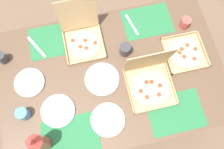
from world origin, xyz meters
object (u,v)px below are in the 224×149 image
at_px(plate_near_left, 102,79).
at_px(cup_red, 23,114).
at_px(soda_bottle, 39,143).
at_px(pizza_box_corner_left, 83,38).
at_px(plate_far_left, 29,83).
at_px(pizza_box_corner_right, 150,82).
at_px(cup_dark, 125,50).
at_px(plate_middle, 108,119).
at_px(cup_spare, 2,58).
at_px(cup_clear_left, 185,23).
at_px(plate_far_right, 58,111).
at_px(pizza_box_edge_far, 185,53).

height_order(plate_near_left, cup_red, cup_red).
bearing_deg(cup_red, soda_bottle, -64.28).
bearing_deg(pizza_box_corner_left, cup_red, -136.87).
xyz_separation_m(plate_far_left, soda_bottle, (0.05, -0.42, 0.12)).
bearing_deg(pizza_box_corner_left, pizza_box_corner_right, -48.15).
relative_size(pizza_box_corner_right, soda_bottle, 1.04).
relative_size(plate_far_left, cup_dark, 2.20).
height_order(pizza_box_corner_right, plate_middle, pizza_box_corner_right).
bearing_deg(cup_spare, cup_clear_left, -0.90).
xyz_separation_m(pizza_box_corner_left, plate_far_left, (-0.42, -0.23, -0.04)).
bearing_deg(plate_near_left, cup_spare, 155.58).
bearing_deg(plate_near_left, plate_far_right, -155.49).
bearing_deg(soda_bottle, cup_red, 115.72).
relative_size(pizza_box_corner_right, plate_near_left, 1.43).
relative_size(pizza_box_edge_far, plate_far_right, 1.26).
distance_m(plate_far_left, plate_far_right, 0.28).
distance_m(pizza_box_corner_left, cup_spare, 0.57).
bearing_deg(plate_middle, soda_bottle, -171.77).
bearing_deg(plate_near_left, soda_bottle, -142.73).
bearing_deg(cup_clear_left, plate_middle, -141.94).
bearing_deg(plate_far_right, cup_red, 174.20).
relative_size(plate_middle, cup_spare, 2.54).
bearing_deg(cup_red, cup_spare, 103.31).
distance_m(pizza_box_edge_far, plate_far_right, 0.96).
bearing_deg(plate_middle, cup_dark, 62.97).
distance_m(plate_far_right, cup_red, 0.22).
bearing_deg(pizza_box_corner_right, cup_dark, 110.97).
relative_size(pizza_box_corner_right, cup_clear_left, 3.93).
height_order(cup_dark, cup_red, cup_dark).
distance_m(plate_far_left, cup_spare, 0.26).
xyz_separation_m(pizza_box_corner_left, pizza_box_corner_right, (0.37, -0.42, 0.00)).
xyz_separation_m(cup_dark, cup_clear_left, (0.47, 0.11, -0.00)).
xyz_separation_m(cup_dark, cup_spare, (-0.84, 0.13, -0.00)).
bearing_deg(plate_far_right, cup_dark, 30.62).
bearing_deg(cup_spare, plate_middle, -42.61).
xyz_separation_m(plate_far_right, cup_clear_left, (1.00, 0.42, 0.03)).
relative_size(pizza_box_corner_right, plate_far_right, 1.52).
height_order(plate_near_left, soda_bottle, soda_bottle).
bearing_deg(cup_red, plate_middle, -16.07).
bearing_deg(pizza_box_edge_far, plate_middle, -152.27).
bearing_deg(pizza_box_corner_left, plate_far_left, -151.00).
relative_size(pizza_box_corner_left, plate_near_left, 1.34).
distance_m(plate_near_left, cup_clear_left, 0.73).
distance_m(plate_far_left, soda_bottle, 0.44).
height_order(pizza_box_corner_right, plate_near_left, pizza_box_corner_right).
bearing_deg(soda_bottle, cup_dark, 37.88).
bearing_deg(plate_far_right, soda_bottle, -121.66).
height_order(soda_bottle, cup_red, soda_bottle).
relative_size(plate_far_left, cup_clear_left, 2.39).
bearing_deg(cup_clear_left, plate_far_left, -170.80).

